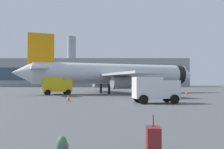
% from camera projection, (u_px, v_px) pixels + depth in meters
% --- Properties ---
extents(airplane_at_gate, '(34.52, 31.62, 10.50)m').
position_uv_depth(airplane_at_gate, '(114.00, 74.00, 47.45)').
color(airplane_at_gate, silver).
rests_on(airplane_at_gate, ground).
extents(service_truck, '(5.28, 3.95, 2.90)m').
position_uv_depth(service_truck, '(57.00, 85.00, 43.06)').
color(service_truck, yellow).
rests_on(service_truck, ground).
extents(cargo_van, '(4.66, 2.92, 2.60)m').
position_uv_depth(cargo_van, '(155.00, 89.00, 25.02)').
color(cargo_van, white).
rests_on(cargo_van, ground).
extents(safety_cone_near, '(0.44, 0.44, 0.61)m').
position_uv_depth(safety_cone_near, '(110.00, 91.00, 52.18)').
color(safety_cone_near, '#F2590C').
rests_on(safety_cone_near, ground).
extents(safety_cone_mid, '(0.44, 0.44, 0.71)m').
position_uv_depth(safety_cone_mid, '(68.00, 98.00, 27.84)').
color(safety_cone_mid, '#F2590C').
rests_on(safety_cone_mid, ground).
extents(safety_cone_far, '(0.44, 0.44, 0.71)m').
position_uv_depth(safety_cone_far, '(187.00, 93.00, 41.39)').
color(safety_cone_far, '#F2590C').
rests_on(safety_cone_far, ground).
extents(rolling_suitcase, '(0.43, 0.66, 1.10)m').
position_uv_depth(rolling_suitcase, '(153.00, 139.00, 7.46)').
color(rolling_suitcase, maroon).
rests_on(rolling_suitcase, ground).
extents(traveller_backpack, '(0.36, 0.40, 0.48)m').
position_uv_depth(traveller_backpack, '(62.00, 144.00, 7.45)').
color(traveller_backpack, '#476B4C').
rests_on(traveller_backpack, ground).
extents(terminal_building, '(92.74, 19.24, 25.53)m').
position_uv_depth(terminal_building, '(92.00, 73.00, 127.60)').
color(terminal_building, gray).
rests_on(terminal_building, ground).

